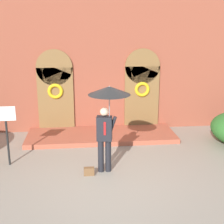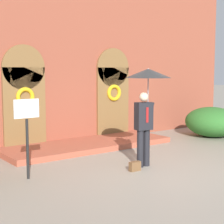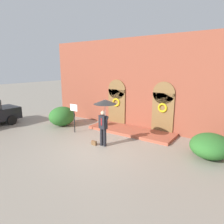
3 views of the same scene
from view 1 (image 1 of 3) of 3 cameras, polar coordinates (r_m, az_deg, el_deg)
name	(u,v)px [view 1 (image 1 of 3)]	position (r m, az deg, el deg)	size (l,w,h in m)	color
ground_plane	(110,178)	(8.36, -0.43, -11.90)	(80.00, 80.00, 0.00)	gray
building_facade	(99,58)	(11.61, -2.48, 9.75)	(14.00, 2.30, 5.60)	brown
person_with_umbrella	(108,103)	(8.05, -0.74, 1.60)	(1.10, 1.10, 2.36)	black
handbag	(89,171)	(8.46, -4.21, -10.77)	(0.28, 0.12, 0.22)	brown
sign_post	(6,126)	(9.13, -18.78, -2.44)	(0.56, 0.06, 1.72)	black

